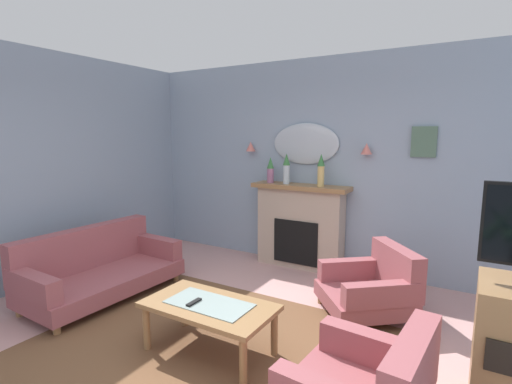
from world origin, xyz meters
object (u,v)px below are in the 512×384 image
object	(u,v)px
mantel_vase_left	(286,168)
framed_picture	(424,142)
tv_remote	(194,303)
wall_sconce_left	(251,147)
floral_couch	(98,268)
fireplace	(300,227)
mantel_vase_right	(321,169)
wall_sconce_right	(367,149)
armchair_by_coffee_table	(373,286)
mantel_vase_centre	(270,170)
wall_mirror	(305,144)
coffee_table	(209,310)

from	to	relation	value
mantel_vase_left	framed_picture	size ratio (longest dim) A/B	1.16
tv_remote	mantel_vase_left	bearing A→B (deg)	97.71
wall_sconce_left	tv_remote	xyz separation A→B (m)	(0.97, -2.51, -1.21)
tv_remote	floral_couch	bearing A→B (deg)	168.03
fireplace	mantel_vase_right	world-z (taller)	mantel_vase_right
wall_sconce_right	armchair_by_coffee_table	world-z (taller)	wall_sconce_right
mantel_vase_centre	wall_sconce_left	xyz separation A→B (m)	(-0.40, 0.12, 0.32)
tv_remote	framed_picture	bearing A→B (deg)	61.80
mantel_vase_centre	wall_mirror	distance (m)	0.60
framed_picture	floral_couch	xyz separation A→B (m)	(-3.09, -2.20, -1.43)
wall_mirror	wall_sconce_right	size ratio (longest dim) A/B	6.86
fireplace	mantel_vase_left	bearing A→B (deg)	-171.94
mantel_vase_left	tv_remote	world-z (taller)	mantel_vase_left
mantel_vase_centre	mantel_vase_right	world-z (taller)	mantel_vase_right
fireplace	framed_picture	bearing A→B (deg)	5.77
coffee_table	armchair_by_coffee_table	world-z (taller)	armchair_by_coffee_table
fireplace	armchair_by_coffee_table	bearing A→B (deg)	-37.35
mantel_vase_centre	armchair_by_coffee_table	size ratio (longest dim) A/B	0.32
wall_sconce_left	floral_couch	bearing A→B (deg)	-109.14
framed_picture	armchair_by_coffee_table	world-z (taller)	framed_picture
coffee_table	floral_couch	size ratio (longest dim) A/B	0.63
wall_sconce_right	tv_remote	world-z (taller)	wall_sconce_right
fireplace	coffee_table	xyz separation A→B (m)	(0.23, -2.35, -0.19)
wall_sconce_left	framed_picture	distance (m)	2.35
mantel_vase_centre	mantel_vase_right	bearing A→B (deg)	-0.00
mantel_vase_right	tv_remote	bearing A→B (deg)	-94.24
mantel_vase_centre	coffee_table	world-z (taller)	mantel_vase_centre
mantel_vase_right	mantel_vase_centre	bearing A→B (deg)	180.00
mantel_vase_centre	armchair_by_coffee_table	xyz separation A→B (m)	(1.69, -0.92, -1.04)
mantel_vase_right	tv_remote	distance (m)	2.57
wall_sconce_left	mantel_vase_centre	bearing A→B (deg)	-16.70
mantel_vase_right	floral_couch	xyz separation A→B (m)	(-1.89, -2.02, -1.07)
wall_sconce_left	coffee_table	size ratio (longest dim) A/B	0.13
mantel_vase_left	mantel_vase_right	distance (m)	0.50
tv_remote	wall_mirror	bearing A→B (deg)	92.75
mantel_vase_left	armchair_by_coffee_table	size ratio (longest dim) A/B	0.37
floral_couch	tv_remote	bearing A→B (deg)	-11.97
tv_remote	armchair_by_coffee_table	distance (m)	1.85
framed_picture	coffee_table	world-z (taller)	framed_picture
fireplace	mantel_vase_right	size ratio (longest dim) A/B	3.18
mantel_vase_centre	framed_picture	size ratio (longest dim) A/B	1.01
mantel_vase_centre	wall_sconce_left	size ratio (longest dim) A/B	2.59
wall_mirror	wall_sconce_right	xyz separation A→B (m)	(0.85, -0.05, -0.05)
wall_sconce_right	framed_picture	distance (m)	0.66
mantel_vase_right	framed_picture	world-z (taller)	framed_picture
mantel_vase_right	wall_sconce_left	bearing A→B (deg)	174.04
wall_mirror	framed_picture	xyz separation A→B (m)	(1.50, 0.01, 0.04)
wall_mirror	tv_remote	size ratio (longest dim) A/B	6.00
wall_mirror	wall_sconce_right	world-z (taller)	wall_mirror
wall_sconce_right	floral_couch	bearing A→B (deg)	-138.74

